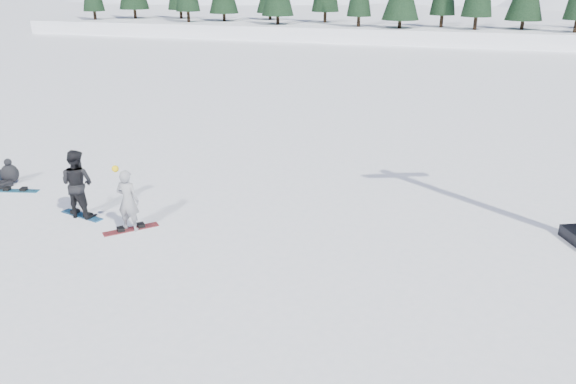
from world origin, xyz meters
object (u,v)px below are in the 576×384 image
object	(u,v)px
snowboarder_woman	(128,200)
snowboard_loose_c	(16,191)
snowboarder_man	(77,184)
seated_rider	(9,174)

from	to	relation	value
snowboarder_woman	snowboard_loose_c	bearing A→B (deg)	-18.13
snowboarder_man	snowboard_loose_c	xyz separation A→B (m)	(-3.34, 1.05, -0.99)
snowboarder_woman	snowboard_loose_c	world-z (taller)	snowboarder_woman
snowboarder_woman	snowboard_loose_c	xyz separation A→B (m)	(-5.25, 1.45, -0.86)
snowboarder_man	snowboard_loose_c	size ratio (longest dim) A/B	1.34
snowboarder_man	seated_rider	bearing A→B (deg)	-20.62
snowboarder_woman	seated_rider	size ratio (longest dim) A/B	1.74
seated_rider	snowboard_loose_c	world-z (taller)	seated_rider
snowboarder_woman	seated_rider	world-z (taller)	snowboarder_woman
snowboarder_woman	snowboarder_man	distance (m)	1.95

